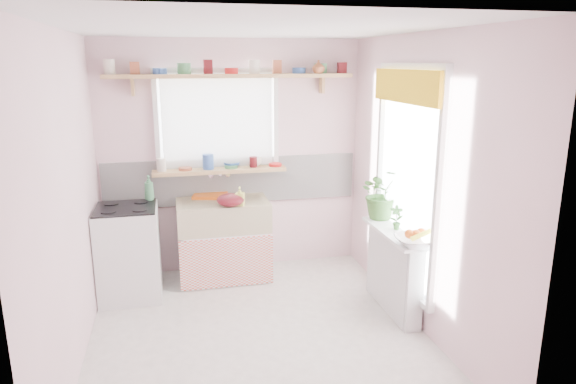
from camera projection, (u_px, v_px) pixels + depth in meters
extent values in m
plane|color=white|center=(259.00, 336.00, 4.36)|extent=(3.20, 3.20, 0.00)
plane|color=white|center=(254.00, 28.00, 3.74)|extent=(3.20, 3.20, 0.00)
plane|color=#F9D1D9|center=(232.00, 158.00, 5.56)|extent=(2.80, 0.00, 2.80)
plane|color=#F9D1D9|center=(311.00, 272.00, 2.54)|extent=(2.80, 0.00, 2.80)
plane|color=#F9D1D9|center=(68.00, 204.00, 3.75)|extent=(0.00, 3.20, 3.20)
plane|color=#F9D1D9|center=(420.00, 184.00, 4.35)|extent=(0.00, 3.20, 3.20)
cube|color=white|center=(233.00, 180.00, 5.61)|extent=(2.74, 0.03, 0.50)
cube|color=#CA838B|center=(234.00, 198.00, 5.66)|extent=(2.74, 0.02, 0.12)
cube|color=white|center=(217.00, 121.00, 5.42)|extent=(1.20, 0.01, 1.00)
cube|color=white|center=(218.00, 122.00, 5.36)|extent=(1.15, 0.02, 0.95)
cube|color=white|center=(409.00, 179.00, 4.54)|extent=(0.01, 1.10, 1.90)
cube|color=yellow|center=(405.00, 86.00, 4.32)|extent=(0.03, 1.20, 0.28)
cube|color=white|center=(224.00, 253.00, 5.49)|extent=(0.85, 0.55, 0.55)
cube|color=#E85744|center=(227.00, 263.00, 5.22)|extent=(0.95, 0.02, 0.53)
cube|color=#C6B690|center=(223.00, 215.00, 5.38)|extent=(0.95, 0.55, 0.30)
cylinder|color=silver|center=(219.00, 173.00, 5.52)|extent=(0.03, 0.22, 0.03)
cube|color=white|center=(129.00, 253.00, 5.00)|extent=(0.58, 0.58, 0.90)
cube|color=black|center=(125.00, 208.00, 4.89)|extent=(0.56, 0.56, 0.02)
cylinder|color=black|center=(108.00, 212.00, 4.72)|extent=(0.14, 0.14, 0.01)
cylinder|color=black|center=(140.00, 210.00, 4.78)|extent=(0.14, 0.14, 0.01)
cylinder|color=black|center=(111.00, 204.00, 4.99)|extent=(0.14, 0.14, 0.01)
cylinder|color=black|center=(141.00, 202.00, 5.05)|extent=(0.14, 0.14, 0.01)
cube|color=white|center=(394.00, 272.00, 4.74)|extent=(0.15, 0.90, 0.75)
cube|color=white|center=(393.00, 233.00, 4.64)|extent=(0.22, 0.95, 0.03)
cube|color=tan|center=(220.00, 170.00, 5.44)|extent=(1.40, 0.22, 0.04)
cube|color=tan|center=(232.00, 76.00, 5.22)|extent=(2.52, 0.24, 0.04)
cylinder|color=silver|center=(109.00, 68.00, 4.95)|extent=(0.11, 0.11, 0.12)
cylinder|color=#A55133|center=(135.00, 68.00, 5.00)|extent=(0.11, 0.11, 0.12)
cylinder|color=#3359A5|center=(160.00, 71.00, 5.06)|extent=(0.11, 0.11, 0.06)
cylinder|color=#3F7F4C|center=(184.00, 68.00, 5.10)|extent=(0.11, 0.11, 0.12)
cylinder|color=#590F14|center=(208.00, 68.00, 5.15)|extent=(0.11, 0.11, 0.12)
cylinder|color=red|center=(231.00, 71.00, 5.21)|extent=(0.11, 0.11, 0.06)
cylinder|color=silver|center=(254.00, 68.00, 5.25)|extent=(0.11, 0.11, 0.12)
cylinder|color=#A55133|center=(277.00, 68.00, 5.31)|extent=(0.11, 0.11, 0.12)
cylinder|color=#3359A5|center=(299.00, 71.00, 5.36)|extent=(0.11, 0.11, 0.06)
cylinder|color=#3F7F4C|center=(321.00, 68.00, 5.41)|extent=(0.11, 0.11, 0.12)
cylinder|color=#590F14|center=(342.00, 67.00, 5.46)|extent=(0.11, 0.11, 0.12)
cylinder|color=silver|center=(159.00, 166.00, 5.29)|extent=(0.11, 0.11, 0.12)
cylinder|color=#A55133|center=(184.00, 165.00, 5.34)|extent=(0.11, 0.11, 0.12)
cylinder|color=#3359A5|center=(208.00, 166.00, 5.40)|extent=(0.11, 0.11, 0.06)
cylinder|color=#3F7F4C|center=(231.00, 163.00, 5.45)|extent=(0.11, 0.11, 0.12)
cylinder|color=#590F14|center=(254.00, 162.00, 5.50)|extent=(0.11, 0.11, 0.12)
cylinder|color=red|center=(277.00, 163.00, 5.56)|extent=(0.11, 0.11, 0.06)
cube|color=orange|center=(210.00, 195.00, 5.50)|extent=(0.40, 0.34, 0.03)
ellipsoid|color=#5E1019|center=(230.00, 200.00, 5.15)|extent=(0.36, 0.36, 0.13)
imported|color=#386629|center=(383.00, 193.00, 4.96)|extent=(0.46, 0.40, 0.50)
imported|color=silver|center=(416.00, 241.00, 4.25)|extent=(0.37, 0.37, 0.08)
imported|color=#336B2B|center=(396.00, 218.00, 4.65)|extent=(0.14, 0.11, 0.23)
imported|color=#EEF06A|center=(240.00, 196.00, 5.17)|extent=(0.11, 0.11, 0.19)
imported|color=silver|center=(256.00, 161.00, 5.57)|extent=(0.16, 0.16, 0.10)
imported|color=#335BA5|center=(232.00, 164.00, 5.52)|extent=(0.19, 0.19, 0.05)
imported|color=#A15931|center=(318.00, 67.00, 5.34)|extent=(0.16, 0.16, 0.14)
imported|color=#418355|center=(149.00, 188.00, 5.11)|extent=(0.12, 0.12, 0.25)
sphere|color=#DA5512|center=(416.00, 234.00, 4.23)|extent=(0.08, 0.08, 0.08)
sphere|color=#DA5512|center=(421.00, 233.00, 4.28)|extent=(0.08, 0.08, 0.08)
sphere|color=#DA5512|center=(409.00, 234.00, 4.24)|extent=(0.08, 0.08, 0.08)
cylinder|color=#FFF837|center=(421.00, 235.00, 4.19)|extent=(0.18, 0.04, 0.10)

